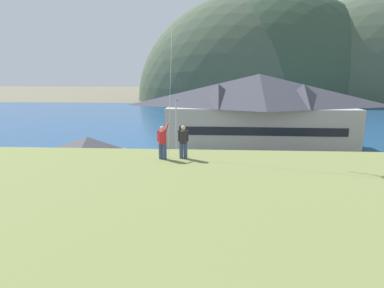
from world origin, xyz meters
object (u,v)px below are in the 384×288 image
at_px(moored_boat_wharfside, 183,130).
at_px(storage_shed_near_lot, 89,162).
at_px(parked_car_mid_row_center, 193,172).
at_px(parked_car_corner_spot, 245,192).
at_px(harbor_lodge, 258,110).
at_px(parked_car_mid_row_far, 345,173).
at_px(parked_car_lone_by_shed, 30,173).
at_px(parked_car_mid_row_near, 338,195).
at_px(parked_car_front_row_end, 295,172).
at_px(person_kite_flyer, 162,141).
at_px(parked_car_front_row_red, 189,190).
at_px(parked_car_front_row_silver, 130,195).
at_px(parked_car_back_row_right, 7,191).
at_px(parking_light_pole, 176,131).
at_px(wharf_dock, 202,130).

bearing_deg(moored_boat_wharfside, storage_shed_near_lot, -101.88).
xyz_separation_m(parked_car_mid_row_center, parked_car_corner_spot, (4.63, -5.27, 0.00)).
bearing_deg(parked_car_mid_row_center, harbor_lodge, 60.91).
relative_size(storage_shed_near_lot, parked_car_mid_row_far, 1.59).
bearing_deg(parked_car_lone_by_shed, parked_car_mid_row_near, -8.20).
distance_m(parked_car_front_row_end, person_kite_flyer, 19.80).
bearing_deg(parked_car_front_row_red, parked_car_lone_by_shed, 166.69).
distance_m(parked_car_mid_row_near, person_kite_flyer, 17.06).
xyz_separation_m(parked_car_front_row_silver, person_kite_flyer, (3.99, -8.08, 6.22)).
bearing_deg(parked_car_front_row_end, harbor_lodge, 96.90).
relative_size(parked_car_corner_spot, person_kite_flyer, 2.33).
distance_m(parked_car_front_row_silver, parked_car_mid_row_near, 17.03).
bearing_deg(parked_car_mid_row_center, parked_car_back_row_right, -158.05).
bearing_deg(person_kite_flyer, parked_car_mid_row_center, 86.84).
bearing_deg(parked_car_front_row_silver, harbor_lodge, 58.63).
xyz_separation_m(parked_car_back_row_right, parked_car_front_row_red, (15.35, 1.03, 0.00)).
height_order(parked_car_corner_spot, parked_car_mid_row_near, same).
bearing_deg(parked_car_mid_row_far, person_kite_flyer, -136.61).
relative_size(harbor_lodge, parked_car_mid_row_center, 6.36).
bearing_deg(parking_light_pole, parked_car_corner_spot, -53.27).
height_order(storage_shed_near_lot, parked_car_front_row_red, storage_shed_near_lot).
bearing_deg(storage_shed_near_lot, parked_car_mid_row_far, 7.22).
relative_size(storage_shed_near_lot, parking_light_pole, 0.86).
xyz_separation_m(parked_car_back_row_right, parked_car_mid_row_near, (27.68, 0.75, 0.00)).
xyz_separation_m(harbor_lodge, parked_car_lone_by_shed, (-24.85, -16.69, -4.72)).
height_order(parked_car_mid_row_far, parked_car_lone_by_shed, same).
bearing_deg(parked_car_front_row_red, moored_boat_wharfside, 95.70).
bearing_deg(parked_car_mid_row_far, parked_car_lone_by_shed, -176.47).
relative_size(parked_car_front_row_silver, parked_car_lone_by_shed, 1.01).
bearing_deg(parked_car_corner_spot, parked_car_mid_row_near, -1.63).
relative_size(storage_shed_near_lot, parked_car_lone_by_shed, 1.60).
distance_m(parked_car_back_row_right, parked_car_mid_row_far, 31.47).
distance_m(parked_car_mid_row_far, parking_light_pole, 18.02).
distance_m(moored_boat_wharfside, parked_car_back_row_right, 35.79).
relative_size(parked_car_mid_row_near, parked_car_front_row_red, 0.99).
height_order(parked_car_mid_row_center, parked_car_front_row_end, same).
height_order(parked_car_mid_row_near, parked_car_mid_row_far, same).
bearing_deg(parked_car_corner_spot, moored_boat_wharfside, 103.75).
xyz_separation_m(parked_car_front_row_end, parking_light_pole, (-12.43, 3.22, 3.57)).
height_order(parked_car_front_row_silver, parked_car_lone_by_shed, same).
bearing_deg(parked_car_mid_row_center, parked_car_mid_row_near, -24.20).
bearing_deg(storage_shed_near_lot, moored_boat_wharfside, 78.12).
height_order(wharf_dock, parked_car_mid_row_center, parked_car_mid_row_center).
relative_size(wharf_dock, moored_boat_wharfside, 2.19).
bearing_deg(parked_car_front_row_silver, parked_car_lone_by_shed, 155.91).
relative_size(moored_boat_wharfside, person_kite_flyer, 3.75).
distance_m(moored_boat_wharfside, parked_car_front_row_silver, 34.01).
xyz_separation_m(parked_car_back_row_right, parking_light_pole, (13.35, 10.01, 3.57)).
bearing_deg(parked_car_mid_row_near, person_kite_flyer, -144.96).
relative_size(storage_shed_near_lot, parked_car_front_row_end, 1.58).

